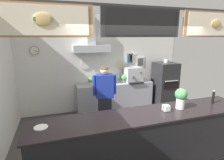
{
  "coord_description": "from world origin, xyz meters",
  "views": [
    {
      "loc": [
        -1.44,
        -2.73,
        2.33
      ],
      "look_at": [
        -0.28,
        0.89,
        1.4
      ],
      "focal_mm": 28.9,
      "sensor_mm": 36.0,
      "label": 1
    }
  ],
  "objects_px": {
    "pepper_grinder": "(213,97)",
    "condiment_plate": "(41,127)",
    "pizza_oven": "(164,86)",
    "potted_basil": "(91,80)",
    "espresso_machine": "(133,75)",
    "potted_oregano": "(125,78)",
    "napkin_holder": "(166,108)",
    "potted_thyme": "(115,78)",
    "shop_worker": "(105,98)",
    "basil_vase": "(181,98)"
  },
  "relations": [
    {
      "from": "pizza_oven",
      "to": "basil_vase",
      "type": "relative_size",
      "value": 4.27
    },
    {
      "from": "pepper_grinder",
      "to": "pizza_oven",
      "type": "bearing_deg",
      "value": 79.18
    },
    {
      "from": "potted_thyme",
      "to": "condiment_plate",
      "type": "bearing_deg",
      "value": -128.47
    },
    {
      "from": "potted_thyme",
      "to": "condiment_plate",
      "type": "relative_size",
      "value": 1.27
    },
    {
      "from": "potted_basil",
      "to": "potted_oregano",
      "type": "xyz_separation_m",
      "value": [
        1.06,
        -0.0,
        -0.0
      ]
    },
    {
      "from": "shop_worker",
      "to": "napkin_holder",
      "type": "height_order",
      "value": "shop_worker"
    },
    {
      "from": "potted_oregano",
      "to": "pepper_grinder",
      "type": "distance_m",
      "value": 2.61
    },
    {
      "from": "pepper_grinder",
      "to": "condiment_plate",
      "type": "bearing_deg",
      "value": -179.82
    },
    {
      "from": "potted_basil",
      "to": "pepper_grinder",
      "type": "xyz_separation_m",
      "value": [
        1.93,
        -2.46,
        0.1
      ]
    },
    {
      "from": "potted_oregano",
      "to": "condiment_plate",
      "type": "xyz_separation_m",
      "value": [
        -2.28,
        -2.47,
        -0.02
      ]
    },
    {
      "from": "shop_worker",
      "to": "potted_thyme",
      "type": "relative_size",
      "value": 6.63
    },
    {
      "from": "pizza_oven",
      "to": "potted_basil",
      "type": "distance_m",
      "value": 2.39
    },
    {
      "from": "shop_worker",
      "to": "espresso_machine",
      "type": "height_order",
      "value": "shop_worker"
    },
    {
      "from": "potted_oregano",
      "to": "basil_vase",
      "type": "xyz_separation_m",
      "value": [
        0.1,
        -2.48,
        0.18
      ]
    },
    {
      "from": "shop_worker",
      "to": "napkin_holder",
      "type": "distance_m",
      "value": 1.59
    },
    {
      "from": "shop_worker",
      "to": "potted_basil",
      "type": "relative_size",
      "value": 6.8
    },
    {
      "from": "espresso_machine",
      "to": "condiment_plate",
      "type": "xyz_separation_m",
      "value": [
        -2.57,
        -2.48,
        -0.11
      ]
    },
    {
      "from": "potted_oregano",
      "to": "potted_thyme",
      "type": "bearing_deg",
      "value": 175.15
    },
    {
      "from": "potted_thyme",
      "to": "basil_vase",
      "type": "relative_size",
      "value": 0.66
    },
    {
      "from": "shop_worker",
      "to": "potted_thyme",
      "type": "height_order",
      "value": "shop_worker"
    },
    {
      "from": "potted_basil",
      "to": "shop_worker",
      "type": "bearing_deg",
      "value": -84.62
    },
    {
      "from": "pizza_oven",
      "to": "pepper_grinder",
      "type": "bearing_deg",
      "value": -100.82
    },
    {
      "from": "napkin_holder",
      "to": "potted_basil",
      "type": "bearing_deg",
      "value": 108.5
    },
    {
      "from": "potted_basil",
      "to": "potted_oregano",
      "type": "relative_size",
      "value": 0.96
    },
    {
      "from": "basil_vase",
      "to": "espresso_machine",
      "type": "bearing_deg",
      "value": 85.71
    },
    {
      "from": "potted_thyme",
      "to": "potted_oregano",
      "type": "xyz_separation_m",
      "value": [
        0.3,
        -0.03,
        -0.0
      ]
    },
    {
      "from": "pizza_oven",
      "to": "shop_worker",
      "type": "distance_m",
      "value": 2.44
    },
    {
      "from": "shop_worker",
      "to": "basil_vase",
      "type": "xyz_separation_m",
      "value": [
        1.05,
        -1.37,
        0.35
      ]
    },
    {
      "from": "potted_thyme",
      "to": "potted_oregano",
      "type": "bearing_deg",
      "value": -4.85
    },
    {
      "from": "pepper_grinder",
      "to": "potted_oregano",
      "type": "bearing_deg",
      "value": 109.55
    },
    {
      "from": "espresso_machine",
      "to": "potted_thyme",
      "type": "bearing_deg",
      "value": 178.13
    },
    {
      "from": "pizza_oven",
      "to": "potted_thyme",
      "type": "relative_size",
      "value": 6.49
    },
    {
      "from": "espresso_machine",
      "to": "basil_vase",
      "type": "distance_m",
      "value": 2.5
    },
    {
      "from": "potted_oregano",
      "to": "pepper_grinder",
      "type": "bearing_deg",
      "value": -70.45
    },
    {
      "from": "pizza_oven",
      "to": "pepper_grinder",
      "type": "xyz_separation_m",
      "value": [
        -0.43,
        -2.26,
        0.42
      ]
    },
    {
      "from": "potted_thyme",
      "to": "potted_oregano",
      "type": "relative_size",
      "value": 0.99
    },
    {
      "from": "espresso_machine",
      "to": "potted_oregano",
      "type": "bearing_deg",
      "value": -178.69
    },
    {
      "from": "basil_vase",
      "to": "pizza_oven",
      "type": "bearing_deg",
      "value": 62.03
    },
    {
      "from": "potted_thyme",
      "to": "napkin_holder",
      "type": "relative_size",
      "value": 1.9
    },
    {
      "from": "potted_oregano",
      "to": "basil_vase",
      "type": "height_order",
      "value": "basil_vase"
    },
    {
      "from": "condiment_plate",
      "to": "pepper_grinder",
      "type": "bearing_deg",
      "value": 0.18
    },
    {
      "from": "condiment_plate",
      "to": "basil_vase",
      "type": "relative_size",
      "value": 0.52
    },
    {
      "from": "potted_oregano",
      "to": "pizza_oven",
      "type": "bearing_deg",
      "value": -8.74
    },
    {
      "from": "espresso_machine",
      "to": "napkin_holder",
      "type": "bearing_deg",
      "value": -101.24
    },
    {
      "from": "pizza_oven",
      "to": "napkin_holder",
      "type": "relative_size",
      "value": 12.33
    },
    {
      "from": "potted_thyme",
      "to": "napkin_holder",
      "type": "distance_m",
      "value": 2.53
    },
    {
      "from": "condiment_plate",
      "to": "potted_oregano",
      "type": "bearing_deg",
      "value": 47.25
    },
    {
      "from": "potted_thyme",
      "to": "pepper_grinder",
      "type": "height_order",
      "value": "pepper_grinder"
    },
    {
      "from": "shop_worker",
      "to": "potted_thyme",
      "type": "bearing_deg",
      "value": -113.63
    },
    {
      "from": "potted_thyme",
      "to": "potted_basil",
      "type": "bearing_deg",
      "value": -178.18
    }
  ]
}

